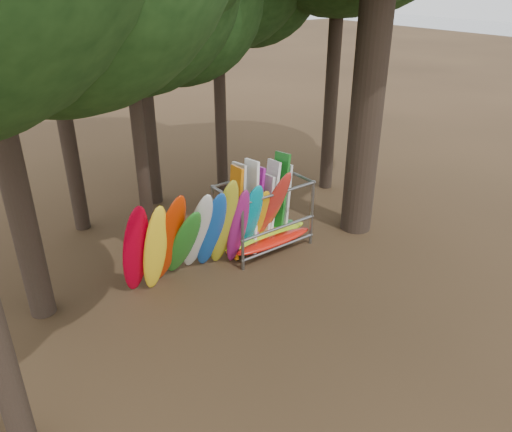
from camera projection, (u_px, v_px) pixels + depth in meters
ground at (274, 286)px, 13.61m from camera, size 120.00×120.00×0.00m
kayak_row at (208, 231)px, 13.57m from camera, size 4.92×1.93×3.12m
storage_rack at (263, 217)px, 15.17m from camera, size 3.03×1.58×2.88m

